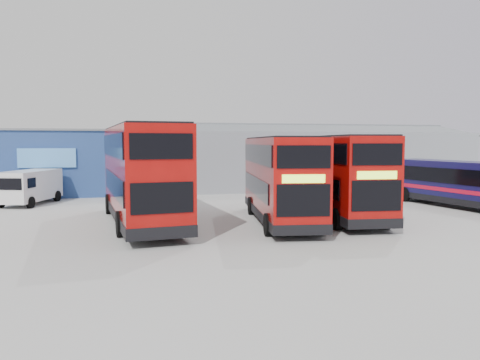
% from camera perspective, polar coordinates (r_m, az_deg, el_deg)
% --- Properties ---
extents(ground_plane, '(120.00, 120.00, 0.00)m').
position_cam_1_polar(ground_plane, '(24.26, 7.27, -5.23)').
color(ground_plane, '#A6A6A1').
rests_on(ground_plane, ground).
extents(office_block, '(12.30, 8.32, 5.12)m').
position_cam_1_polar(office_block, '(40.58, -21.62, 2.11)').
color(office_block, navy).
rests_on(office_block, ground).
extents(maintenance_shed, '(30.50, 12.00, 5.89)m').
position_cam_1_polar(maintenance_shed, '(45.47, 7.44, 2.67)').
color(maintenance_shed, gray).
rests_on(maintenance_shed, ground).
extents(double_decker_left, '(3.89, 11.91, 4.95)m').
position_cam_1_polar(double_decker_left, '(24.00, -11.93, 0.53)').
color(double_decker_left, '#990B08').
rests_on(double_decker_left, ground).
extents(double_decker_centre, '(4.04, 10.65, 4.41)m').
position_cam_1_polar(double_decker_centre, '(24.24, 4.91, 0.01)').
color(double_decker_centre, '#990B08').
rests_on(double_decker_centre, ground).
extents(double_decker_right, '(3.83, 10.83, 4.49)m').
position_cam_1_polar(double_decker_right, '(26.16, 11.72, 0.36)').
color(double_decker_right, '#990B08').
rests_on(double_decker_right, ground).
extents(single_decker_blue, '(3.98, 11.03, 2.93)m').
position_cam_1_polar(single_decker_blue, '(32.66, 25.46, -0.53)').
color(single_decker_blue, '#0E1040').
rests_on(single_decker_blue, ground).
extents(panel_van, '(3.63, 5.53, 2.26)m').
position_cam_1_polar(panel_van, '(34.05, -24.25, -0.62)').
color(panel_van, silver).
rests_on(panel_van, ground).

